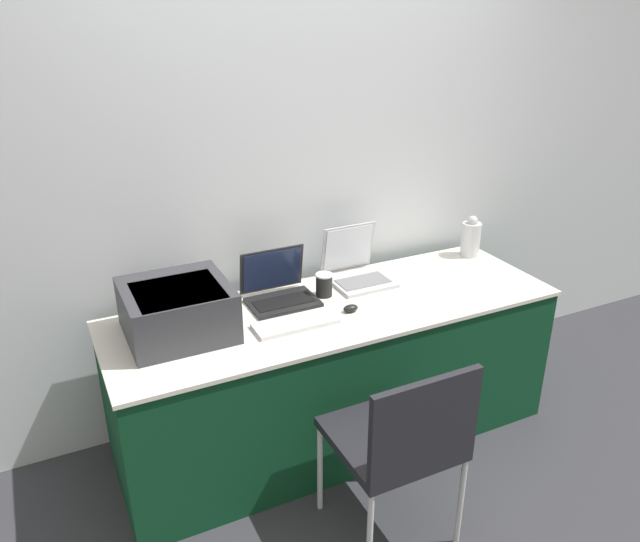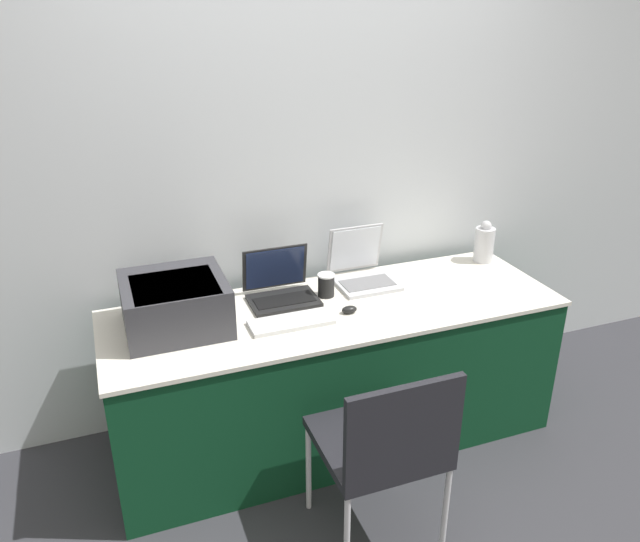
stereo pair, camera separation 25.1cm
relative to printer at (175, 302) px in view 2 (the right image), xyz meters
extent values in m
plane|color=#333338|center=(0.73, -0.41, -0.87)|extent=(14.00, 14.00, 0.00)
cube|color=silver|center=(0.73, 0.40, 0.43)|extent=(8.00, 0.05, 2.60)
cube|color=#0C381E|center=(0.73, -0.06, -0.51)|extent=(2.16, 0.69, 0.73)
cube|color=silver|center=(0.73, -0.06, -0.13)|extent=(2.18, 0.71, 0.02)
cube|color=#333338|center=(0.00, 0.00, -0.01)|extent=(0.45, 0.43, 0.23)
cube|color=#51565B|center=(0.00, -0.04, 0.08)|extent=(0.36, 0.33, 0.04)
cube|color=black|center=(0.52, 0.06, -0.11)|extent=(0.33, 0.23, 0.02)
cube|color=black|center=(0.52, 0.05, -0.10)|extent=(0.29, 0.12, 0.00)
cube|color=black|center=(0.52, 0.20, 0.01)|extent=(0.33, 0.04, 0.22)
cube|color=#192342|center=(0.52, 0.19, 0.01)|extent=(0.29, 0.04, 0.20)
cube|color=#B7B7BC|center=(0.97, 0.10, -0.11)|extent=(0.30, 0.26, 0.02)
cube|color=slate|center=(0.97, 0.09, -0.10)|extent=(0.26, 0.14, 0.00)
cube|color=#B7B7BC|center=(0.97, 0.26, 0.02)|extent=(0.30, 0.06, 0.26)
cube|color=silver|center=(0.97, 0.25, 0.02)|extent=(0.27, 0.05, 0.23)
cube|color=silver|center=(0.48, -0.16, -0.11)|extent=(0.38, 0.15, 0.02)
cylinder|color=black|center=(0.74, 0.06, -0.07)|extent=(0.08, 0.08, 0.11)
cylinder|color=white|center=(0.74, 0.06, -0.01)|extent=(0.08, 0.08, 0.01)
ellipsoid|color=black|center=(0.77, -0.15, -0.10)|extent=(0.07, 0.05, 0.04)
cylinder|color=silver|center=(1.71, 0.17, -0.03)|extent=(0.11, 0.11, 0.19)
sphere|color=silver|center=(1.71, 0.17, 0.08)|extent=(0.06, 0.06, 0.06)
cube|color=black|center=(0.65, -0.72, -0.40)|extent=(0.46, 0.47, 0.04)
cube|color=black|center=(0.65, -0.93, -0.19)|extent=(0.46, 0.03, 0.38)
cylinder|color=silver|center=(0.44, -0.50, -0.65)|extent=(0.02, 0.02, 0.45)
cylinder|color=silver|center=(0.86, -0.50, -0.65)|extent=(0.02, 0.02, 0.45)
cylinder|color=silver|center=(0.44, -0.93, -0.65)|extent=(0.02, 0.02, 0.45)
cylinder|color=silver|center=(0.86, -0.93, -0.65)|extent=(0.02, 0.02, 0.45)
camera|label=1|loc=(-0.49, -2.41, 1.23)|focal=35.00mm
camera|label=2|loc=(-0.26, -2.51, 1.23)|focal=35.00mm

